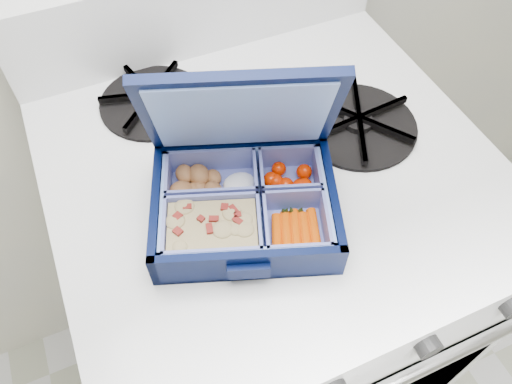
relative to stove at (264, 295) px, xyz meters
name	(u,v)px	position (x,y,z in m)	size (l,w,h in m)	color
stove	(264,295)	(0.00, 0.00, 0.00)	(0.59, 0.59, 0.89)	white
bento_box	(245,206)	(-0.07, -0.08, 0.47)	(0.22, 0.17, 0.05)	black
burner_grate	(358,121)	(0.14, 0.00, 0.46)	(0.17, 0.17, 0.02)	black
burner_grate_rear	(153,99)	(-0.11, 0.16, 0.45)	(0.16, 0.16, 0.02)	black
fork	(234,130)	(-0.03, 0.06, 0.45)	(0.03, 0.20, 0.01)	beige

